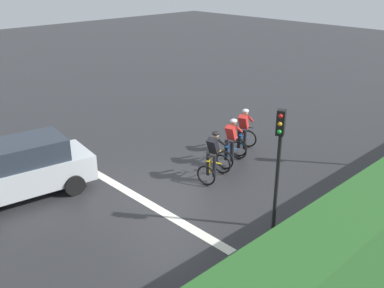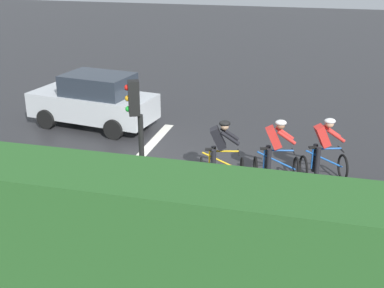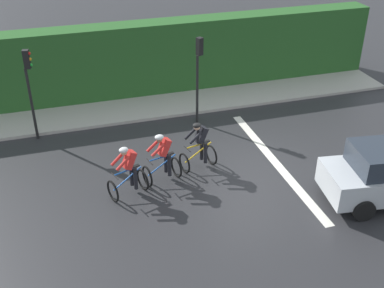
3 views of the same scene
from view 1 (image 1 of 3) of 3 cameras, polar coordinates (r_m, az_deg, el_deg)
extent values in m
plane|color=#28282B|center=(13.80, -3.15, -6.08)|extent=(80.00, 80.00, 0.00)
cube|color=#ADA89E|center=(12.37, 22.01, -11.22)|extent=(2.80, 20.52, 0.12)
cube|color=silver|center=(13.29, -6.22, -7.38)|extent=(7.00, 0.30, 0.01)
torus|color=black|center=(17.01, 7.31, 0.71)|extent=(0.66, 0.28, 0.68)
torus|color=black|center=(16.12, 6.06, -0.48)|extent=(0.66, 0.28, 0.68)
cylinder|color=#1E59B2|center=(16.47, 6.74, 0.94)|extent=(0.36, 0.95, 0.51)
cylinder|color=#1E59B2|center=(16.20, 6.36, 0.67)|extent=(0.04, 0.04, 0.55)
cylinder|color=#1E59B2|center=(16.42, 6.85, 1.89)|extent=(0.27, 0.69, 0.04)
cube|color=black|center=(16.09, 6.40, 1.64)|extent=(0.17, 0.24, 0.04)
cylinder|color=black|center=(16.75, 7.28, 2.18)|extent=(0.41, 0.17, 0.03)
cube|color=red|center=(16.17, 6.71, 2.86)|extent=(0.42, 0.48, 0.57)
sphere|color=tan|center=(16.21, 6.95, 4.06)|extent=(0.20, 0.20, 0.20)
ellipsoid|color=silver|center=(16.18, 6.96, 4.29)|extent=(0.32, 0.34, 0.14)
cylinder|color=black|center=(16.34, 6.09, 0.72)|extent=(0.12, 0.12, 0.74)
cylinder|color=black|center=(16.26, 6.88, 0.57)|extent=(0.12, 0.12, 0.74)
cylinder|color=red|center=(16.46, 6.55, 3.42)|extent=(0.24, 0.48, 0.37)
cylinder|color=red|center=(16.36, 7.60, 3.25)|extent=(0.24, 0.48, 0.37)
torus|color=black|center=(15.92, 6.02, -0.78)|extent=(0.68, 0.22, 0.68)
torus|color=black|center=(15.09, 4.27, -2.07)|extent=(0.68, 0.22, 0.68)
cylinder|color=#1E59B2|center=(15.41, 5.20, -0.56)|extent=(0.27, 0.97, 0.51)
cylinder|color=#1E59B2|center=(15.15, 4.67, -0.85)|extent=(0.04, 0.04, 0.55)
cylinder|color=#1E59B2|center=(15.34, 5.33, 0.45)|extent=(0.21, 0.70, 0.04)
cube|color=black|center=(15.03, 4.70, 0.18)|extent=(0.15, 0.24, 0.04)
cylinder|color=black|center=(15.65, 5.93, 0.78)|extent=(0.42, 0.13, 0.03)
cube|color=red|center=(15.09, 5.10, 1.48)|extent=(0.39, 0.47, 0.57)
sphere|color=#9E7051|center=(15.11, 5.41, 2.76)|extent=(0.20, 0.20, 0.20)
ellipsoid|color=silver|center=(15.09, 5.42, 3.01)|extent=(0.30, 0.33, 0.14)
cylinder|color=black|center=(15.30, 4.45, -0.78)|extent=(0.12, 0.12, 0.74)
cylinder|color=black|center=(15.20, 5.24, -0.97)|extent=(0.12, 0.12, 0.74)
cylinder|color=red|center=(15.38, 5.08, 2.11)|extent=(0.20, 0.49, 0.37)
cylinder|color=red|center=(15.24, 6.14, 1.88)|extent=(0.20, 0.49, 0.37)
torus|color=black|center=(14.78, 3.89, -2.60)|extent=(0.68, 0.21, 0.68)
torus|color=black|center=(13.98, 1.85, -4.09)|extent=(0.68, 0.21, 0.68)
cylinder|color=gold|center=(14.27, 2.92, -2.42)|extent=(0.27, 0.97, 0.51)
cylinder|color=gold|center=(14.02, 2.29, -2.77)|extent=(0.04, 0.04, 0.55)
cylinder|color=gold|center=(14.20, 3.04, -1.34)|extent=(0.21, 0.70, 0.04)
cube|color=black|center=(13.90, 2.31, -1.67)|extent=(0.15, 0.24, 0.04)
cylinder|color=black|center=(14.50, 3.75, -0.95)|extent=(0.42, 0.13, 0.03)
cube|color=black|center=(13.94, 2.76, -0.25)|extent=(0.39, 0.47, 0.57)
sphere|color=tan|center=(13.95, 3.10, 1.13)|extent=(0.20, 0.20, 0.20)
ellipsoid|color=black|center=(13.93, 3.10, 1.39)|extent=(0.30, 0.33, 0.14)
cylinder|color=black|center=(14.18, 2.08, -2.67)|extent=(0.12, 0.12, 0.74)
cylinder|color=black|center=(14.07, 2.92, -2.89)|extent=(0.12, 0.12, 0.74)
cylinder|color=black|center=(14.23, 2.79, 0.45)|extent=(0.20, 0.49, 0.37)
cylinder|color=black|center=(14.08, 3.91, 0.19)|extent=(0.20, 0.49, 0.37)
cube|color=#B7BCC1|center=(14.16, -21.19, -3.74)|extent=(2.28, 4.30, 0.80)
cube|color=#262D38|center=(13.93, -20.62, -0.79)|extent=(1.79, 2.33, 0.66)
cylinder|color=black|center=(13.91, -15.02, -5.16)|extent=(0.31, 0.67, 0.64)
cylinder|color=black|center=(15.34, -17.31, -2.74)|extent=(0.31, 0.67, 0.64)
cylinder|color=black|center=(11.55, 10.94, -4.92)|extent=(0.10, 0.10, 2.70)
cube|color=black|center=(10.81, 11.47, 2.74)|extent=(0.26, 0.26, 0.64)
sphere|color=red|center=(10.64, 11.43, 3.58)|extent=(0.11, 0.11, 0.11)
sphere|color=orange|center=(10.71, 11.35, 2.56)|extent=(0.11, 0.11, 0.11)
sphere|color=green|center=(10.77, 11.27, 1.56)|extent=(0.11, 0.11, 0.11)
camera|label=2|loc=(12.03, 58.80, 7.01)|focal=47.51mm
camera|label=3|loc=(25.61, -13.02, 26.61)|focal=45.44mm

